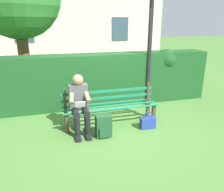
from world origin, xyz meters
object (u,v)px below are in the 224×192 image
object	(u,v)px
park_bench	(110,105)
person_seated	(79,102)
backpack	(104,126)
handbag	(148,122)
lamp_post	(151,22)

from	to	relation	value
park_bench	person_seated	xyz separation A→B (m)	(0.68, 0.16, 0.20)
backpack	handbag	size ratio (longest dim) A/B	1.15
person_seated	lamp_post	bearing A→B (deg)	-151.23
handbag	lamp_post	world-z (taller)	lamp_post
handbag	park_bench	bearing A→B (deg)	-32.91
backpack	handbag	world-z (taller)	backpack
park_bench	backpack	size ratio (longest dim) A/B	4.65
person_seated	handbag	xyz separation A→B (m)	(-1.39, 0.29, -0.49)
person_seated	lamp_post	distance (m)	2.75
park_bench	handbag	world-z (taller)	park_bench
park_bench	handbag	bearing A→B (deg)	147.09
person_seated	backpack	size ratio (longest dim) A/B	2.63
lamp_post	handbag	bearing A→B (deg)	66.40
park_bench	backpack	distance (m)	0.65
lamp_post	person_seated	bearing A→B (deg)	28.77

